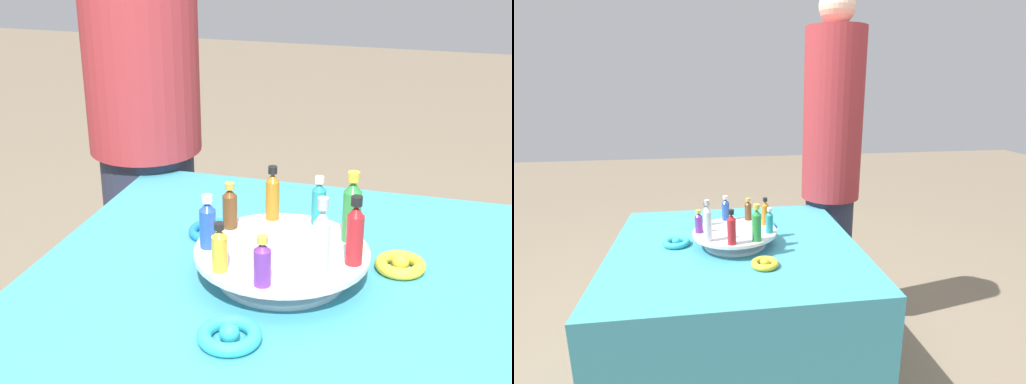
% 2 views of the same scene
% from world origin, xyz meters
% --- Properties ---
extents(display_stand, '(0.33, 0.33, 0.06)m').
position_xyz_m(display_stand, '(0.00, 0.00, 0.75)').
color(display_stand, silver).
rests_on(display_stand, party_table).
extents(bottle_red, '(0.03, 0.03, 0.13)m').
position_xyz_m(bottle_red, '(0.02, 0.14, 0.83)').
color(bottle_red, '#B21E23').
rests_on(bottle_red, display_stand).
extents(bottle_green, '(0.03, 0.03, 0.14)m').
position_xyz_m(bottle_green, '(-0.07, 0.12, 0.83)').
color(bottle_green, '#288438').
rests_on(bottle_green, display_stand).
extents(bottle_teal, '(0.03, 0.03, 0.10)m').
position_xyz_m(bottle_teal, '(-0.13, 0.04, 0.82)').
color(bottle_teal, teal).
rests_on(bottle_teal, display_stand).
extents(bottle_amber, '(0.03, 0.03, 0.11)m').
position_xyz_m(bottle_amber, '(-0.13, -0.05, 0.82)').
color(bottle_amber, '#AD6B19').
rests_on(bottle_amber, display_stand).
extents(bottle_brown, '(0.03, 0.03, 0.09)m').
position_xyz_m(bottle_brown, '(-0.06, -0.12, 0.81)').
color(bottle_brown, brown).
rests_on(bottle_brown, display_stand).
extents(bottle_blue, '(0.03, 0.03, 0.10)m').
position_xyz_m(bottle_blue, '(0.03, -0.13, 0.82)').
color(bottle_blue, '#234CAD').
rests_on(bottle_blue, display_stand).
extents(bottle_gold, '(0.03, 0.03, 0.09)m').
position_xyz_m(bottle_gold, '(0.11, -0.08, 0.81)').
color(bottle_gold, gold).
rests_on(bottle_gold, display_stand).
extents(bottle_purple, '(0.03, 0.03, 0.09)m').
position_xyz_m(bottle_purple, '(0.14, 0.00, 0.81)').
color(bottle_purple, '#702D93').
rests_on(bottle_purple, display_stand).
extents(bottle_clear, '(0.03, 0.03, 0.15)m').
position_xyz_m(bottle_clear, '(0.10, 0.09, 0.84)').
color(bottle_clear, silver).
rests_on(bottle_clear, display_stand).
extents(ribbon_bow_blue, '(0.11, 0.11, 0.02)m').
position_xyz_m(ribbon_bow_blue, '(-0.14, -0.18, 0.72)').
color(ribbon_bow_blue, blue).
rests_on(ribbon_bow_blue, party_table).
extents(ribbon_bow_teal, '(0.11, 0.11, 0.03)m').
position_xyz_m(ribbon_bow_teal, '(0.23, -0.03, 0.72)').
color(ribbon_bow_teal, '#2DB7CC').
rests_on(ribbon_bow_teal, party_table).
extents(ribbon_bow_gold, '(0.10, 0.10, 0.03)m').
position_xyz_m(ribbon_bow_gold, '(-0.09, 0.21, 0.72)').
color(ribbon_bow_gold, gold).
rests_on(ribbon_bow_gold, party_table).
extents(person_figure, '(0.30, 0.30, 1.76)m').
position_xyz_m(person_figure, '(-0.54, -0.51, 0.89)').
color(person_figure, '#282D42').
rests_on(person_figure, ground_plane).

